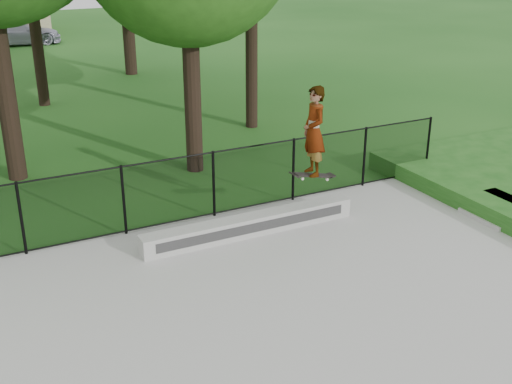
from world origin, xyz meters
TOP-DOWN VIEW (x-y plane):
  - grind_ledge at (2.29, 4.70)m, footprint 4.70×0.40m
  - car_c at (1.71, 32.77)m, footprint 4.36×2.13m
  - skater_airborne at (3.60, 4.46)m, footprint 0.83×0.73m
  - chainlink_fence at (0.00, 5.90)m, footprint 16.06×0.06m
  - concrete_steps at (7.59, 3.00)m, footprint 1.07×1.20m

SIDE VIEW (x-z plane):
  - concrete_steps at x=7.59m, z-range -0.05..0.40m
  - grind_ledge at x=2.29m, z-range 0.06..0.47m
  - car_c at x=1.71m, z-range 0.00..1.34m
  - chainlink_fence at x=0.00m, z-range 0.06..1.56m
  - skater_airborne at x=3.60m, z-range 1.13..3.14m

